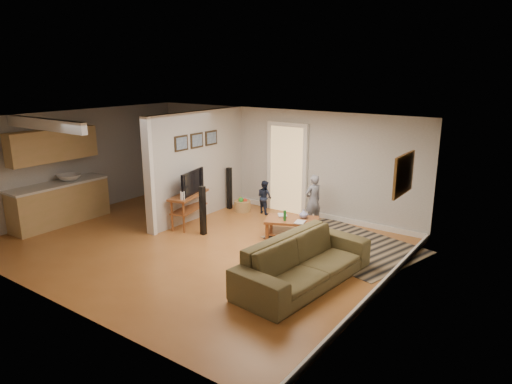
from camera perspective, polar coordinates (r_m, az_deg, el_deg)
ground at (r=9.32m, az=-7.37°, el=-6.51°), size 7.50×7.50×0.00m
room_shell at (r=9.92m, az=-10.54°, el=3.47°), size 7.54×6.02×2.52m
area_rug at (r=9.39m, az=11.02°, el=-6.46°), size 3.26×2.72×0.01m
sofa at (r=7.72m, az=5.96°, el=-11.22°), size 1.30×2.70×0.76m
coffee_table at (r=9.49m, az=4.62°, el=-3.90°), size 1.24×1.01×0.64m
tv_console at (r=10.27m, az=-8.37°, el=-0.61°), size 0.71×1.23×1.00m
speaker_left at (r=9.69m, az=-6.67°, el=-2.33°), size 0.12×0.12×1.06m
speaker_right at (r=11.44m, az=-3.36°, el=0.47°), size 0.11×0.11×1.06m
toy_basket at (r=11.32m, az=-1.72°, el=-1.67°), size 0.41×0.41×0.36m
child at (r=10.43m, az=7.05°, el=-4.12°), size 0.43×0.50×1.17m
toddler at (r=11.19m, az=1.07°, el=-2.66°), size 0.47×0.41×0.82m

